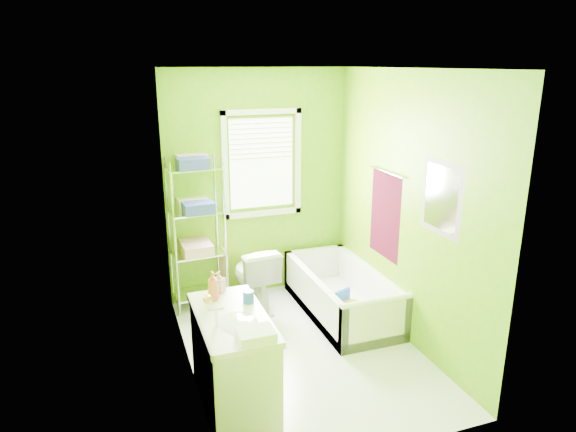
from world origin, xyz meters
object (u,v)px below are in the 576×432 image
object	(u,v)px
vanity	(233,357)
bathtub	(342,300)
toilet	(254,277)
wire_shelf_unit	(197,217)

from	to	relation	value
vanity	bathtub	bearing A→B (deg)	37.08
toilet	wire_shelf_unit	xyz separation A→B (m)	(-0.55, 0.25, 0.68)
bathtub	vanity	distance (m)	1.86
toilet	wire_shelf_unit	world-z (taller)	wire_shelf_unit
bathtub	vanity	bearing A→B (deg)	-142.92
vanity	wire_shelf_unit	xyz separation A→B (m)	(0.06, 1.83, 0.63)
bathtub	vanity	xyz separation A→B (m)	(-1.47, -1.11, 0.25)
vanity	wire_shelf_unit	world-z (taller)	wire_shelf_unit
bathtub	toilet	world-z (taller)	toilet
bathtub	wire_shelf_unit	distance (m)	1.81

